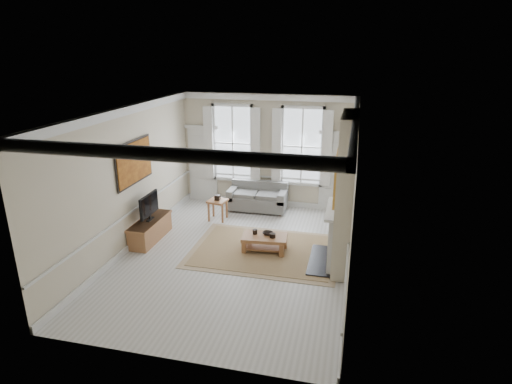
% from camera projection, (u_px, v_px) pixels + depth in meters
% --- Properties ---
extents(floor, '(7.20, 7.20, 0.00)m').
position_uv_depth(floor, '(235.00, 256.00, 10.04)').
color(floor, '#B7B5AD').
rests_on(floor, ground).
extents(ceiling, '(7.20, 7.20, 0.00)m').
position_uv_depth(ceiling, '(233.00, 110.00, 8.95)').
color(ceiling, white).
rests_on(ceiling, back_wall).
extents(back_wall, '(5.20, 0.00, 5.20)m').
position_uv_depth(back_wall, '(267.00, 151.00, 12.81)').
color(back_wall, beige).
rests_on(back_wall, floor).
extents(left_wall, '(0.00, 7.20, 7.20)m').
position_uv_depth(left_wall, '(128.00, 180.00, 10.06)').
color(left_wall, beige).
rests_on(left_wall, floor).
extents(right_wall, '(0.00, 7.20, 7.20)m').
position_uv_depth(right_wall, '(353.00, 196.00, 8.93)').
color(right_wall, beige).
rests_on(right_wall, floor).
extents(window_left, '(1.26, 0.20, 2.20)m').
position_uv_depth(window_left, '(233.00, 143.00, 12.93)').
color(window_left, '#B2BCC6').
rests_on(window_left, back_wall).
extents(window_right, '(1.26, 0.20, 2.20)m').
position_uv_depth(window_right, '(302.00, 147.00, 12.47)').
color(window_right, '#B2BCC6').
rests_on(window_right, back_wall).
extents(door_left, '(0.90, 0.08, 2.30)m').
position_uv_depth(door_left, '(203.00, 165.00, 13.40)').
color(door_left, silver).
rests_on(door_left, floor).
extents(door_right, '(0.90, 0.08, 2.30)m').
position_uv_depth(door_right, '(335.00, 173.00, 12.51)').
color(door_right, silver).
rests_on(door_right, floor).
extents(painting, '(0.05, 1.66, 1.06)m').
position_uv_depth(painting, '(134.00, 162.00, 10.22)').
color(painting, '#BA6F1F').
rests_on(painting, left_wall).
extents(chimney_breast, '(0.35, 1.70, 3.38)m').
position_uv_depth(chimney_breast, '(345.00, 193.00, 9.15)').
color(chimney_breast, beige).
rests_on(chimney_breast, floor).
extents(hearth, '(0.55, 1.50, 0.05)m').
position_uv_depth(hearth, '(321.00, 260.00, 9.78)').
color(hearth, black).
rests_on(hearth, floor).
extents(fireplace, '(0.21, 1.45, 1.33)m').
position_uv_depth(fireplace, '(332.00, 233.00, 9.51)').
color(fireplace, silver).
rests_on(fireplace, floor).
extents(mirror, '(0.06, 1.26, 1.06)m').
position_uv_depth(mirror, '(336.00, 176.00, 9.09)').
color(mirror, gold).
rests_on(mirror, chimney_breast).
extents(sofa, '(1.73, 0.84, 0.83)m').
position_uv_depth(sofa, '(258.00, 198.00, 12.83)').
color(sofa, slate).
rests_on(sofa, floor).
extents(side_table, '(0.56, 0.56, 0.59)m').
position_uv_depth(side_table, '(218.00, 204.00, 12.03)').
color(side_table, brown).
rests_on(side_table, floor).
extents(rug, '(3.50, 2.60, 0.02)m').
position_uv_depth(rug, '(265.00, 250.00, 10.29)').
color(rug, '#8B6847').
rests_on(rug, floor).
extents(coffee_table, '(1.12, 0.71, 0.40)m').
position_uv_depth(coffee_table, '(265.00, 239.00, 10.20)').
color(coffee_table, brown).
rests_on(coffee_table, rug).
extents(ceramic_pot_a, '(0.11, 0.11, 0.11)m').
position_uv_depth(ceramic_pot_a, '(255.00, 232.00, 10.25)').
color(ceramic_pot_a, black).
rests_on(ceramic_pot_a, coffee_table).
extents(ceramic_pot_b, '(0.14, 0.14, 0.10)m').
position_uv_depth(ceramic_pot_b, '(273.00, 235.00, 10.06)').
color(ceramic_pot_b, black).
rests_on(ceramic_pot_b, coffee_table).
extents(bowl, '(0.28, 0.28, 0.06)m').
position_uv_depth(bowl, '(268.00, 233.00, 10.24)').
color(bowl, black).
rests_on(bowl, coffee_table).
extents(tv_stand, '(0.49, 1.52, 0.54)m').
position_uv_depth(tv_stand, '(150.00, 230.00, 10.83)').
color(tv_stand, brown).
rests_on(tv_stand, floor).
extents(tv, '(0.08, 0.90, 0.68)m').
position_uv_depth(tv, '(149.00, 205.00, 10.61)').
color(tv, black).
rests_on(tv, tv_stand).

